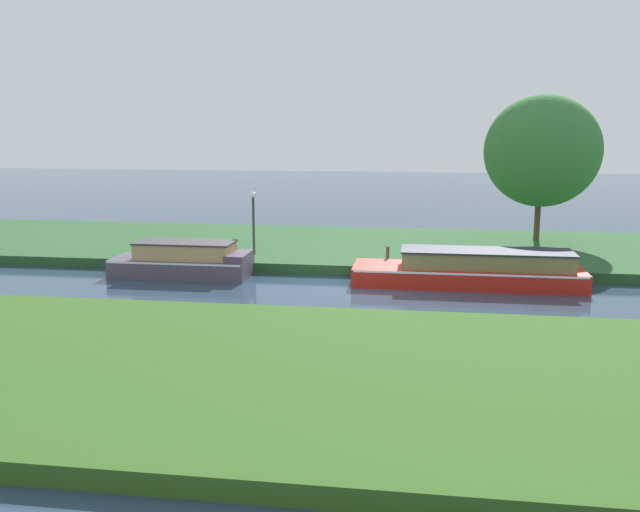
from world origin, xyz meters
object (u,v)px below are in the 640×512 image
at_px(red_barge, 473,270).
at_px(willow_tree_left, 543,151).
at_px(slate_narrowboat, 184,261).
at_px(mooring_post_far, 388,255).
at_px(lamp_post, 253,214).
at_px(mooring_post_near, 482,258).

relative_size(red_barge, willow_tree_left, 1.23).
relative_size(red_barge, slate_narrowboat, 1.55).
relative_size(slate_narrowboat, mooring_post_far, 7.46).
bearing_deg(lamp_post, red_barge, -16.77).
bearing_deg(slate_narrowboat, red_barge, -0.00).
height_order(red_barge, lamp_post, lamp_post).
xyz_separation_m(slate_narrowboat, lamp_post, (2.05, 2.57, 1.46)).
xyz_separation_m(slate_narrowboat, willow_tree_left, (13.94, 7.63, 3.86)).
height_order(red_barge, mooring_post_near, red_barge).
distance_m(lamp_post, mooring_post_far, 5.75).
relative_size(red_barge, mooring_post_near, 11.22).
height_order(lamp_post, mooring_post_far, lamp_post).
xyz_separation_m(lamp_post, mooring_post_near, (8.93, -1.27, -1.27)).
relative_size(willow_tree_left, mooring_post_near, 9.13).
bearing_deg(red_barge, mooring_post_far, 156.98).
distance_m(slate_narrowboat, lamp_post, 3.60).
bearing_deg(willow_tree_left, mooring_post_near, -115.14).
distance_m(red_barge, lamp_post, 9.04).
bearing_deg(mooring_post_near, mooring_post_far, 180.00).
distance_m(mooring_post_near, mooring_post_far, 3.46).
height_order(slate_narrowboat, mooring_post_far, slate_narrowboat).
relative_size(willow_tree_left, mooring_post_far, 9.42).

